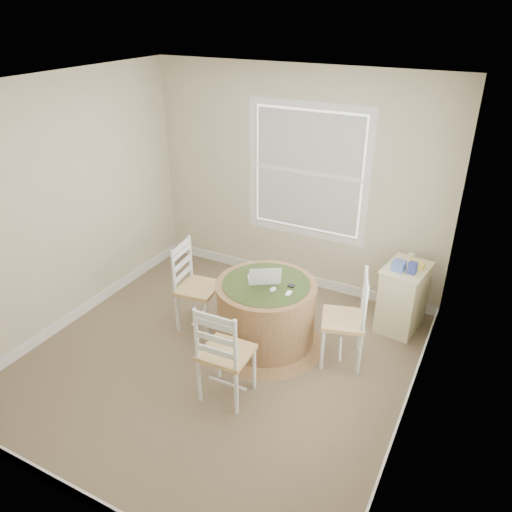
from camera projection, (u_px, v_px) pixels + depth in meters
The scene contains 14 objects.
room at pixel (239, 239), 4.41m from camera, with size 3.64×3.64×2.64m.
round_table at pixel (266, 311), 5.02m from camera, with size 1.18×1.18×0.72m.
chair_left at pixel (198, 288), 5.26m from camera, with size 0.42×0.40×0.95m, color white, non-canonical shape.
chair_near at pixel (226, 352), 4.30m from camera, with size 0.42×0.40×0.95m, color white, non-canonical shape.
chair_right at pixel (343, 319), 4.74m from camera, with size 0.42×0.40×0.95m, color white, non-canonical shape.
laptop at pixel (264, 279), 4.90m from camera, with size 0.41×0.40×0.22m.
mouse at pixel (273, 289), 4.76m from camera, with size 0.06×0.09×0.03m, color white.
phone at pixel (289, 294), 4.70m from camera, with size 0.04×0.09×0.02m, color #B7BABF.
keys at pixel (291, 286), 4.81m from camera, with size 0.06×0.05×0.03m, color black.
corner_chest at pixel (402, 297), 5.29m from camera, with size 0.48×0.61×0.74m.
tissue_box at pixel (399, 266), 5.05m from camera, with size 0.12×0.12×0.10m, color #567BC6.
box_yellow at pixel (416, 265), 5.11m from camera, with size 0.15×0.10×0.06m, color #F1E355.
box_blue at pixel (412, 268), 4.99m from camera, with size 0.08×0.08×0.12m, color #2F3E8F.
cup_cream at pixel (411, 258), 5.21m from camera, with size 0.07×0.07×0.09m, color beige.
Camera 1 is at (2.14, -3.31, 3.19)m, focal length 35.00 mm.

